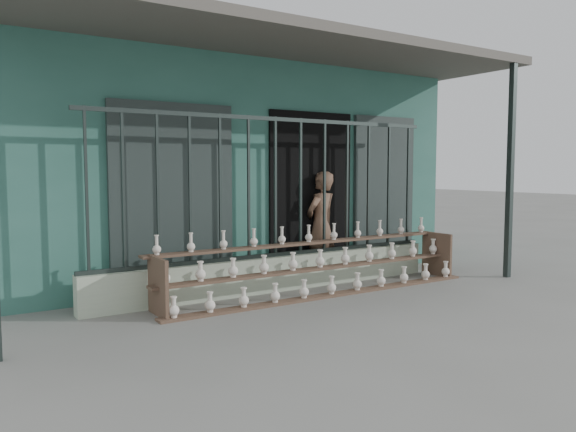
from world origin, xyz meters
TOP-DOWN VIEW (x-y plane):
  - ground at (0.00, 0.00)m, footprint 60.00×60.00m
  - workshop_building at (0.00, 4.23)m, footprint 7.40×6.60m
  - parapet_wall at (0.00, 1.30)m, footprint 5.00×0.20m
  - security_fence at (-0.00, 1.30)m, footprint 5.00×0.04m
  - shelf_rack at (0.42, 0.89)m, footprint 4.50×0.68m
  - elderly_woman at (1.00, 1.67)m, footprint 0.65×0.53m

SIDE VIEW (x-z plane):
  - ground at x=0.00m, z-range 0.00..0.00m
  - parapet_wall at x=0.00m, z-range 0.00..0.45m
  - shelf_rack at x=0.42m, z-range -0.07..0.79m
  - elderly_woman at x=1.00m, z-range 0.00..1.55m
  - security_fence at x=0.00m, z-range 0.45..2.25m
  - workshop_building at x=0.00m, z-range 0.02..3.23m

